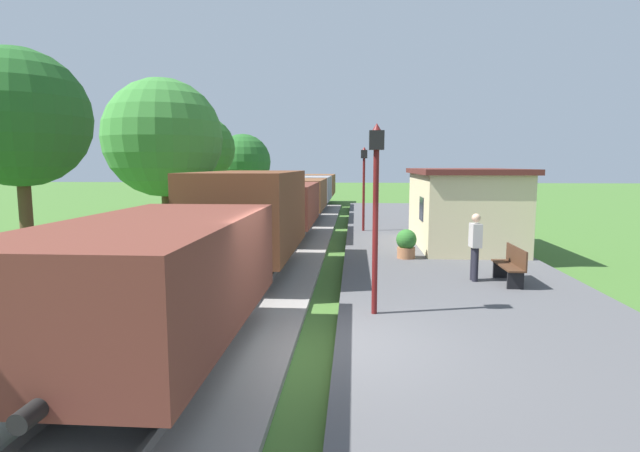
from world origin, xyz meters
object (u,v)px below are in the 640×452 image
(lamp_post_near, at_px, (376,184))
(potted_planter, at_px, (406,243))
(tree_field_left, at_px, (203,149))
(lamp_post_far, at_px, (364,173))
(bench_near_hut, at_px, (511,264))
(person_waiting, at_px, (475,244))
(tree_trackside_mid, at_px, (19,119))
(freight_train, at_px, (293,201))
(bench_down_platform, at_px, (438,218))
(tree_field_distant, at_px, (243,162))
(station_hut, at_px, (462,207))
(tree_trackside_far, at_px, (163,138))

(lamp_post_near, bearing_deg, potted_planter, 78.22)
(tree_field_left, bearing_deg, lamp_post_far, -29.68)
(bench_near_hut, height_order, potted_planter, potted_planter)
(person_waiting, xyz_separation_m, tree_trackside_mid, (-10.40, -1.96, 2.98))
(freight_train, relative_size, lamp_post_far, 10.59)
(person_waiting, distance_m, tree_trackside_mid, 10.99)
(bench_near_hut, distance_m, tree_field_left, 19.27)
(bench_down_platform, bearing_deg, tree_field_distant, 133.83)
(station_hut, bearing_deg, potted_planter, -130.81)
(station_hut, relative_size, tree_trackside_far, 0.92)
(tree_trackside_far, distance_m, tree_field_distant, 17.28)
(bench_down_platform, relative_size, tree_field_distant, 0.28)
(station_hut, distance_m, person_waiting, 5.63)
(tree_field_left, height_order, tree_field_distant, tree_field_left)
(tree_field_distant, bearing_deg, station_hut, -55.35)
(lamp_post_near, height_order, tree_field_left, tree_field_left)
(tree_trackside_mid, bearing_deg, lamp_post_near, -7.36)
(freight_train, height_order, tree_trackside_far, tree_trackside_far)
(lamp_post_far, distance_m, tree_trackside_far, 8.51)
(potted_planter, height_order, tree_trackside_far, tree_trackside_far)
(station_hut, bearing_deg, bench_near_hut, -90.16)
(lamp_post_near, distance_m, tree_trackside_far, 11.46)
(person_waiting, height_order, tree_field_left, tree_field_left)
(freight_train, relative_size, tree_field_distant, 7.29)
(person_waiting, xyz_separation_m, potted_planter, (-1.40, 2.93, -0.46))
(station_hut, distance_m, bench_near_hut, 5.83)
(bench_down_platform, xyz_separation_m, person_waiting, (-0.84, -10.40, 0.46))
(lamp_post_near, bearing_deg, tree_trackside_mid, 172.64)
(station_hut, distance_m, potted_planter, 3.58)
(station_hut, height_order, lamp_post_near, lamp_post_near)
(bench_near_hut, relative_size, person_waiting, 0.88)
(bench_down_platform, distance_m, lamp_post_far, 4.18)
(tree_trackside_far, relative_size, tree_field_left, 1.09)
(tree_trackside_mid, height_order, tree_trackside_far, tree_trackside_far)
(potted_planter, bearing_deg, bench_down_platform, 73.28)
(freight_train, height_order, lamp_post_far, lamp_post_far)
(freight_train, bearing_deg, lamp_post_near, -76.22)
(freight_train, height_order, bench_down_platform, freight_train)
(freight_train, distance_m, tree_field_distant, 13.45)
(person_waiting, bearing_deg, station_hut, -102.50)
(tree_trackside_mid, xyz_separation_m, tree_field_distant, (-0.68, 24.78, -0.78))
(station_hut, relative_size, tree_field_distant, 1.08)
(tree_trackside_mid, bearing_deg, tree_trackside_far, 88.09)
(freight_train, relative_size, potted_planter, 42.79)
(tree_trackside_mid, bearing_deg, bench_near_hut, 8.86)
(lamp_post_far, relative_size, tree_trackside_mid, 0.65)
(lamp_post_near, bearing_deg, tree_field_distant, 108.15)
(bench_down_platform, height_order, tree_field_distant, tree_field_distant)
(lamp_post_near, relative_size, tree_field_left, 0.64)
(station_hut, bearing_deg, bench_down_platform, 90.19)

